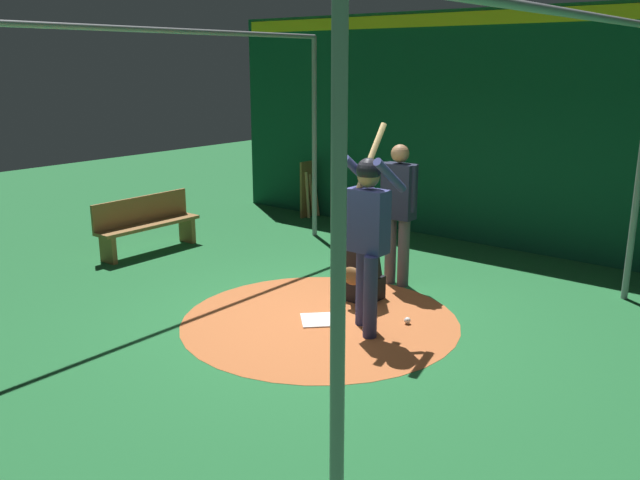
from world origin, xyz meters
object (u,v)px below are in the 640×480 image
at_px(bat_rack, 312,190).
at_px(baseball_0, 407,321).
at_px(bench, 146,223).
at_px(home_plate, 320,320).
at_px(catcher, 362,271).
at_px(umpire, 398,207).
at_px(batter, 368,227).

relative_size(bat_rack, baseball_0, 14.20).
relative_size(bench, baseball_0, 23.26).
relative_size(home_plate, catcher, 0.44).
distance_m(umpire, baseball_0, 1.71).
bearing_deg(bench, bat_rack, 172.91).
distance_m(catcher, baseball_0, 0.96).
bearing_deg(catcher, umpire, 179.74).
distance_m(bench, baseball_0, 4.71).
bearing_deg(umpire, bench, -74.49).
height_order(batter, catcher, batter).
bearing_deg(umpire, home_plate, 0.71).
height_order(umpire, bat_rack, umpire).
bearing_deg(home_plate, catcher, -178.37).
distance_m(catcher, umpire, 1.04).
bearing_deg(catcher, home_plate, 1.63).
relative_size(catcher, baseball_0, 12.94).
xyz_separation_m(bat_rack, bench, (3.47, -0.43, -0.05)).
distance_m(home_plate, bench, 3.93).
relative_size(batter, umpire, 1.20).
relative_size(umpire, bench, 1.07).
height_order(home_plate, catcher, catcher).
height_order(catcher, bench, catcher).
distance_m(batter, catcher, 1.23).
height_order(home_plate, baseball_0, baseball_0).
xyz_separation_m(bat_rack, baseball_0, (3.49, 4.26, -0.45)).
height_order(batter, umpire, batter).
distance_m(batter, bat_rack, 5.64).
xyz_separation_m(umpire, bat_rack, (-2.40, -3.42, -0.56)).
bearing_deg(catcher, baseball_0, 70.20).
relative_size(home_plate, bench, 0.24).
xyz_separation_m(umpire, bench, (1.07, -3.85, -0.60)).
distance_m(home_plate, batter, 1.29).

